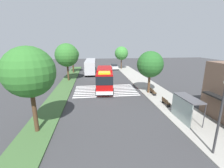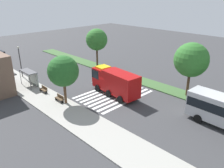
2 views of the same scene
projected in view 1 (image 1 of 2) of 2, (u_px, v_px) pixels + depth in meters
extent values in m
plane|color=#38383A|center=(107.00, 94.00, 24.53)|extent=(120.00, 120.00, 0.00)
cube|color=#9E9B93|center=(155.00, 92.00, 25.50)|extent=(60.00, 4.58, 0.14)
cube|color=#3D6033|center=(59.00, 96.00, 23.61)|extent=(60.00, 3.00, 0.14)
cube|color=silver|center=(104.00, 86.00, 29.70)|extent=(0.45, 10.48, 0.01)
cube|color=silver|center=(104.00, 87.00, 28.83)|extent=(0.45, 10.48, 0.01)
cube|color=silver|center=(105.00, 88.00, 27.97)|extent=(0.45, 10.48, 0.01)
cube|color=silver|center=(105.00, 90.00, 27.11)|extent=(0.45, 10.48, 0.01)
cube|color=silver|center=(106.00, 91.00, 26.25)|extent=(0.45, 10.48, 0.01)
cube|color=silver|center=(106.00, 93.00, 25.38)|extent=(0.45, 10.48, 0.01)
cube|color=silver|center=(107.00, 94.00, 24.52)|extent=(0.45, 10.48, 0.01)
cube|color=silver|center=(107.00, 96.00, 23.66)|extent=(0.45, 10.48, 0.01)
cube|color=#A50C0C|center=(105.00, 83.00, 23.55)|extent=(2.67, 2.73, 2.96)
cube|color=#A50C0C|center=(105.00, 77.00, 27.47)|extent=(5.93, 3.01, 3.19)
cube|color=black|center=(104.00, 80.00, 23.04)|extent=(1.98, 2.69, 1.30)
cube|color=silver|center=(105.00, 93.00, 22.58)|extent=(0.46, 2.54, 0.50)
cube|color=yellow|center=(104.00, 73.00, 23.14)|extent=(1.87, 1.91, 0.24)
cylinder|color=black|center=(113.00, 92.00, 24.21)|extent=(1.12, 0.39, 1.10)
cylinder|color=black|center=(97.00, 92.00, 24.12)|extent=(1.12, 0.39, 1.10)
cylinder|color=black|center=(111.00, 83.00, 29.32)|extent=(1.12, 0.39, 1.10)
cylinder|color=black|center=(98.00, 83.00, 29.22)|extent=(1.12, 0.39, 1.10)
cylinder|color=black|center=(112.00, 87.00, 26.82)|extent=(1.12, 0.39, 1.10)
cylinder|color=black|center=(97.00, 87.00, 26.73)|extent=(1.12, 0.39, 1.10)
cube|color=silver|center=(114.00, 67.00, 48.18)|extent=(4.54, 1.97, 0.78)
cube|color=black|center=(114.00, 65.00, 48.22)|extent=(2.56, 1.69, 0.56)
cylinder|color=black|center=(118.00, 69.00, 47.00)|extent=(0.65, 0.24, 0.64)
cylinder|color=black|center=(112.00, 69.00, 46.73)|extent=(0.65, 0.24, 0.64)
cylinder|color=black|center=(116.00, 67.00, 49.83)|extent=(0.65, 0.24, 0.64)
cylinder|color=black|center=(111.00, 68.00, 49.55)|extent=(0.65, 0.24, 0.64)
cube|color=#B2B2B7|center=(91.00, 66.00, 41.77)|extent=(11.78, 2.86, 3.02)
cube|color=black|center=(90.00, 64.00, 41.67)|extent=(11.55, 2.90, 1.09)
cylinder|color=black|center=(87.00, 69.00, 45.97)|extent=(1.01, 0.33, 1.00)
cylinder|color=black|center=(95.00, 69.00, 46.22)|extent=(1.01, 0.33, 1.00)
cylinder|color=black|center=(85.00, 74.00, 38.08)|extent=(1.01, 0.33, 1.00)
cylinder|color=black|center=(95.00, 74.00, 38.33)|extent=(1.01, 0.33, 1.00)
cube|color=#4C4C51|center=(188.00, 98.00, 15.56)|extent=(3.50, 1.40, 0.12)
cube|color=#8C9E99|center=(181.00, 109.00, 15.79)|extent=(3.50, 0.08, 2.40)
cylinder|color=#333338|center=(183.00, 103.00, 17.58)|extent=(0.08, 0.08, 2.40)
cylinder|color=#333338|center=(204.00, 116.00, 14.32)|extent=(0.08, 0.08, 2.40)
cube|color=#4C3823|center=(166.00, 102.00, 19.88)|extent=(1.60, 0.50, 0.08)
cube|color=#4C3823|center=(165.00, 100.00, 19.79)|extent=(1.60, 0.06, 0.45)
cube|color=black|center=(164.00, 102.00, 20.63)|extent=(0.08, 0.45, 0.37)
cube|color=black|center=(169.00, 106.00, 19.25)|extent=(0.08, 0.45, 0.37)
cube|color=#4C3823|center=(153.00, 92.00, 24.09)|extent=(1.60, 0.50, 0.08)
cube|color=#4C3823|center=(152.00, 90.00, 24.00)|extent=(1.60, 0.06, 0.45)
cube|color=black|center=(151.00, 92.00, 24.84)|extent=(0.08, 0.45, 0.37)
cube|color=black|center=(155.00, 95.00, 23.46)|extent=(0.08, 0.45, 0.37)
cylinder|color=#2D2D30|center=(219.00, 121.00, 10.59)|extent=(0.16, 0.16, 5.15)
cylinder|color=#47301E|center=(121.00, 63.00, 47.88)|extent=(0.31, 0.31, 3.38)
sphere|color=#387F33|center=(121.00, 53.00, 47.08)|extent=(4.08, 4.08, 4.08)
cylinder|color=#513823|center=(149.00, 83.00, 24.74)|extent=(0.37, 0.37, 3.15)
sphere|color=#235B23|center=(150.00, 64.00, 23.97)|extent=(4.09, 4.09, 4.09)
cylinder|color=#47301E|center=(73.00, 66.00, 41.87)|extent=(0.42, 0.42, 3.70)
sphere|color=#387F33|center=(72.00, 54.00, 41.09)|extent=(3.53, 3.53, 3.53)
cylinder|color=#47301E|center=(68.00, 72.00, 32.85)|extent=(0.38, 0.38, 3.69)
sphere|color=#2D6B28|center=(67.00, 55.00, 31.95)|extent=(4.83, 4.83, 4.83)
cylinder|color=#47301E|center=(35.00, 111.00, 13.62)|extent=(0.37, 0.37, 3.96)
sphere|color=#2D6B28|center=(29.00, 72.00, 12.73)|extent=(4.27, 4.27, 4.27)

